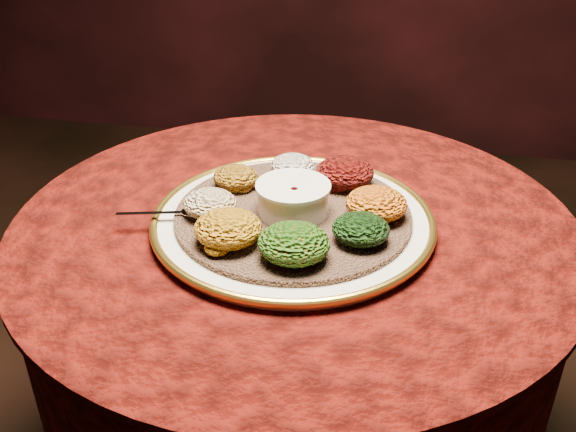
# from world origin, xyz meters

# --- Properties ---
(table) EXTENTS (0.96, 0.96, 0.73)m
(table) POSITION_xyz_m (0.00, 0.00, 0.55)
(table) COLOR black
(table) RESTS_ON ground
(platter) EXTENTS (0.55, 0.55, 0.02)m
(platter) POSITION_xyz_m (0.00, -0.03, 0.75)
(platter) COLOR beige
(platter) RESTS_ON table
(injera) EXTENTS (0.48, 0.48, 0.01)m
(injera) POSITION_xyz_m (0.00, -0.03, 0.76)
(injera) COLOR brown
(injera) RESTS_ON platter
(stew_bowl) EXTENTS (0.12, 0.12, 0.05)m
(stew_bowl) POSITION_xyz_m (0.00, -0.03, 0.79)
(stew_bowl) COLOR silver
(stew_bowl) RESTS_ON injera
(spoon) EXTENTS (0.14, 0.05, 0.01)m
(spoon) POSITION_xyz_m (-0.17, -0.07, 0.77)
(spoon) COLOR silver
(spoon) RESTS_ON injera
(portion_ayib) EXTENTS (0.08, 0.08, 0.04)m
(portion_ayib) POSITION_xyz_m (-0.02, 0.10, 0.78)
(portion_ayib) COLOR beige
(portion_ayib) RESTS_ON injera
(portion_kitfo) EXTENTS (0.10, 0.10, 0.05)m
(portion_kitfo) POSITION_xyz_m (0.07, 0.08, 0.79)
(portion_kitfo) COLOR black
(portion_kitfo) RESTS_ON injera
(portion_tikil) EXTENTS (0.10, 0.09, 0.05)m
(portion_tikil) POSITION_xyz_m (0.14, -0.02, 0.79)
(portion_tikil) COLOR #BE8C0F
(portion_tikil) RESTS_ON injera
(portion_gomen) EXTENTS (0.09, 0.08, 0.04)m
(portion_gomen) POSITION_xyz_m (0.12, -0.10, 0.78)
(portion_gomen) COLOR black
(portion_gomen) RESTS_ON injera
(portion_mixveg) EXTENTS (0.11, 0.10, 0.05)m
(portion_mixveg) POSITION_xyz_m (0.03, -0.16, 0.79)
(portion_mixveg) COLOR #A3330A
(portion_mixveg) RESTS_ON injera
(portion_kik) EXTENTS (0.10, 0.10, 0.05)m
(portion_kik) POSITION_xyz_m (-0.08, -0.14, 0.79)
(portion_kik) COLOR #B56E10
(portion_kik) RESTS_ON injera
(portion_timatim) EXTENTS (0.09, 0.08, 0.04)m
(portion_timatim) POSITION_xyz_m (-0.13, -0.07, 0.78)
(portion_timatim) COLOR maroon
(portion_timatim) RESTS_ON injera
(portion_shiro) EXTENTS (0.08, 0.07, 0.04)m
(portion_shiro) POSITION_xyz_m (-0.11, 0.04, 0.78)
(portion_shiro) COLOR #876110
(portion_shiro) RESTS_ON injera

